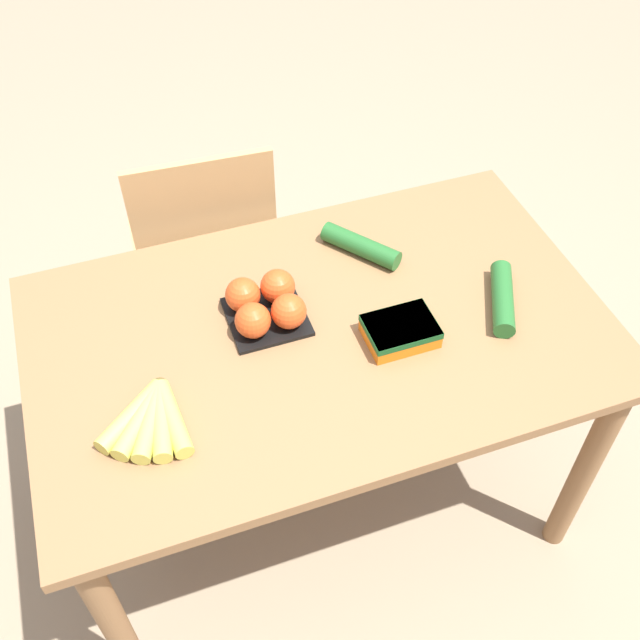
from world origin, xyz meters
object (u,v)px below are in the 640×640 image
(cucumber_near, at_px, (361,246))
(chair, at_px, (207,255))
(banana_bunch, at_px, (151,418))
(cucumber_far, at_px, (503,298))
(tomato_pack, at_px, (266,305))
(carrot_bag, at_px, (400,330))

(cucumber_near, bearing_deg, chair, 128.01)
(banana_bunch, bearing_deg, cucumber_far, 4.09)
(tomato_pack, height_order, cucumber_far, tomato_pack)
(banana_bunch, bearing_deg, cucumber_near, 29.83)
(carrot_bag, height_order, cucumber_near, cucumber_near)
(cucumber_near, bearing_deg, cucumber_far, -48.70)
(chair, height_order, banana_bunch, chair)
(banana_bunch, xyz_separation_m, cucumber_far, (0.83, 0.06, 0.01))
(carrot_bag, height_order, cucumber_far, cucumber_far)
(carrot_bag, distance_m, cucumber_far, 0.26)
(chair, bearing_deg, cucumber_far, 132.59)
(banana_bunch, distance_m, tomato_pack, 0.36)
(banana_bunch, relative_size, cucumber_near, 1.02)
(banana_bunch, xyz_separation_m, carrot_bag, (0.56, 0.05, 0.01))
(chair, relative_size, cucumber_near, 4.70)
(tomato_pack, distance_m, cucumber_near, 0.31)
(chair, bearing_deg, banana_bunch, 73.98)
(cucumber_near, height_order, cucumber_far, same)
(chair, xyz_separation_m, cucumber_far, (0.57, -0.69, 0.29))
(chair, relative_size, banana_bunch, 4.62)
(carrot_bag, xyz_separation_m, cucumber_far, (0.26, 0.01, -0.00))
(chair, bearing_deg, tomato_pack, 97.42)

